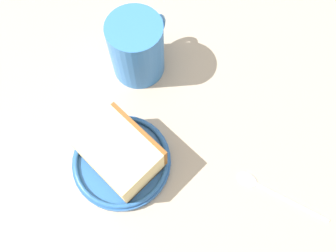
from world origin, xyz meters
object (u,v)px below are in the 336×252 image
object	(u,v)px
cake_slice	(120,153)
teaspoon	(263,187)
tea_mug	(137,48)
small_plate	(122,161)

from	to	relation	value
cake_slice	teaspoon	xyz separation A→B (cm)	(19.44, 5.11, -3.62)
cake_slice	tea_mug	xyz separation A→B (cm)	(-5.23, 15.20, 1.19)
small_plate	tea_mug	distance (cm)	16.85
cake_slice	teaspoon	distance (cm)	20.42
cake_slice	tea_mug	size ratio (longest dim) A/B	1.11
small_plate	tea_mug	size ratio (longest dim) A/B	1.30
small_plate	tea_mug	bearing A→B (deg)	108.41
teaspoon	cake_slice	bearing A→B (deg)	-165.26
tea_mug	cake_slice	bearing A→B (deg)	-71.00
tea_mug	teaspoon	world-z (taller)	tea_mug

